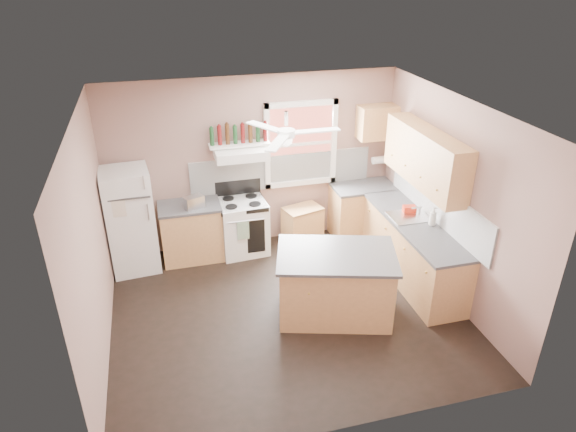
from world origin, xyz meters
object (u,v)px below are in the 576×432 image
object	(u,v)px
refrigerator	(131,221)
toaster	(194,202)
stove	(243,227)
island	(335,285)
cart	(303,225)

from	to	relation	value
refrigerator	toaster	world-z (taller)	refrigerator
stove	island	world-z (taller)	same
refrigerator	island	xyz separation A→B (m)	(2.51, -1.83, -0.36)
toaster	stove	distance (m)	0.92
refrigerator	cart	world-z (taller)	refrigerator
toaster	stove	bearing A→B (deg)	-12.44
cart	refrigerator	bearing A→B (deg)	167.11
toaster	cart	distance (m)	1.86
refrigerator	stove	xyz separation A→B (m)	(1.65, 0.06, -0.36)
island	toaster	bearing A→B (deg)	148.16
refrigerator	toaster	xyz separation A→B (m)	(0.93, -0.04, 0.20)
toaster	stove	world-z (taller)	toaster
stove	island	size ratio (longest dim) A/B	0.61
refrigerator	stove	size ratio (longest dim) A/B	1.83
stove	island	distance (m)	2.08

